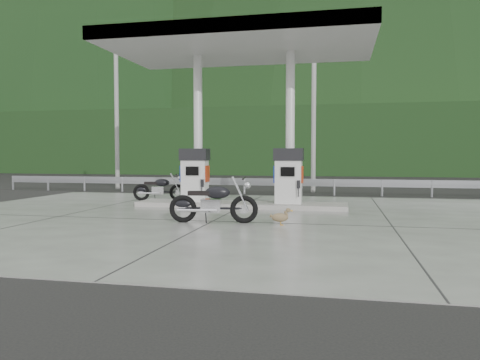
% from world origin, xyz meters
% --- Properties ---
extents(ground, '(160.00, 160.00, 0.00)m').
position_xyz_m(ground, '(0.00, 0.00, 0.00)').
color(ground, black).
rests_on(ground, ground).
extents(forecourt_apron, '(18.00, 14.00, 0.02)m').
position_xyz_m(forecourt_apron, '(0.00, 0.00, 0.01)').
color(forecourt_apron, slate).
rests_on(forecourt_apron, ground).
extents(pump_island, '(7.00, 1.40, 0.15)m').
position_xyz_m(pump_island, '(0.00, 2.50, 0.10)').
color(pump_island, gray).
rests_on(pump_island, forecourt_apron).
extents(gas_pump_left, '(0.95, 0.55, 1.80)m').
position_xyz_m(gas_pump_left, '(-1.60, 2.50, 1.07)').
color(gas_pump_left, silver).
rests_on(gas_pump_left, pump_island).
extents(gas_pump_right, '(0.95, 0.55, 1.80)m').
position_xyz_m(gas_pump_right, '(1.60, 2.50, 1.07)').
color(gas_pump_right, silver).
rests_on(gas_pump_right, pump_island).
extents(canopy_column_left, '(0.30, 0.30, 5.00)m').
position_xyz_m(canopy_column_left, '(-1.60, 2.90, 2.67)').
color(canopy_column_left, silver).
rests_on(canopy_column_left, pump_island).
extents(canopy_column_right, '(0.30, 0.30, 5.00)m').
position_xyz_m(canopy_column_right, '(1.60, 2.90, 2.67)').
color(canopy_column_right, silver).
rests_on(canopy_column_right, pump_island).
extents(canopy_roof, '(8.50, 5.00, 0.40)m').
position_xyz_m(canopy_roof, '(0.00, 2.50, 5.37)').
color(canopy_roof, silver).
rests_on(canopy_roof, canopy_column_left).
extents(guardrail, '(26.00, 0.16, 1.42)m').
position_xyz_m(guardrail, '(0.00, 8.00, 0.71)').
color(guardrail, gray).
rests_on(guardrail, ground).
extents(road, '(60.00, 7.00, 0.01)m').
position_xyz_m(road, '(0.00, 11.50, 0.00)').
color(road, black).
rests_on(road, ground).
extents(utility_pole_a, '(0.22, 0.22, 8.00)m').
position_xyz_m(utility_pole_a, '(-8.00, 9.50, 4.00)').
color(utility_pole_a, gray).
rests_on(utility_pole_a, ground).
extents(utility_pole_b, '(0.22, 0.22, 8.00)m').
position_xyz_m(utility_pole_b, '(2.00, 9.50, 4.00)').
color(utility_pole_b, gray).
rests_on(utility_pole_b, ground).
extents(tree_band, '(80.00, 6.00, 6.00)m').
position_xyz_m(tree_band, '(0.00, 30.00, 3.00)').
color(tree_band, black).
rests_on(tree_band, ground).
extents(forested_hills, '(100.00, 40.00, 140.00)m').
position_xyz_m(forested_hills, '(0.00, 60.00, 0.00)').
color(forested_hills, black).
rests_on(forested_hills, ground).
extents(motorcycle_left, '(1.97, 0.96, 0.90)m').
position_xyz_m(motorcycle_left, '(-3.50, 4.02, 0.47)').
color(motorcycle_left, black).
rests_on(motorcycle_left, forecourt_apron).
extents(motorcycle_right, '(2.20, 0.94, 1.01)m').
position_xyz_m(motorcycle_right, '(0.08, -1.25, 0.53)').
color(motorcycle_right, black).
rests_on(motorcycle_right, forecourt_apron).
extents(duck, '(0.52, 0.23, 0.36)m').
position_xyz_m(duck, '(1.80, -1.31, 0.20)').
color(duck, brown).
rests_on(duck, forecourt_apron).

